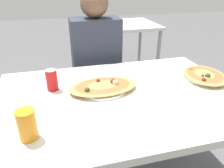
# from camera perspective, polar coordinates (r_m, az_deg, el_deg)

# --- Properties ---
(dining_table) EXTENTS (1.39, 0.95, 0.72)m
(dining_table) POSITION_cam_1_polar(r_m,az_deg,el_deg) (1.27, 2.05, -5.20)
(dining_table) COLOR silver
(dining_table) RESTS_ON ground_plane
(chair_far_seated) EXTENTS (0.40, 0.40, 0.91)m
(chair_far_seated) POSITION_cam_1_polar(r_m,az_deg,el_deg) (2.04, -4.53, 2.67)
(chair_far_seated) COLOR #4C4C4C
(chair_far_seated) RESTS_ON ground_plane
(person_seated) EXTENTS (0.40, 0.25, 1.25)m
(person_seated) POSITION_cam_1_polar(r_m,az_deg,el_deg) (1.85, -4.12, 7.75)
(person_seated) COLOR #2D2D38
(person_seated) RESTS_ON ground_plane
(pizza_main) EXTENTS (0.41, 0.27, 0.06)m
(pizza_main) POSITION_cam_1_polar(r_m,az_deg,el_deg) (1.28, -2.36, -0.69)
(pizza_main) COLOR white
(pizza_main) RESTS_ON dining_table
(soda_can) EXTENTS (0.07, 0.07, 0.12)m
(soda_can) POSITION_cam_1_polar(r_m,az_deg,el_deg) (1.31, -15.45, 1.03)
(soda_can) COLOR red
(soda_can) RESTS_ON dining_table
(drink_glass) EXTENTS (0.08, 0.08, 0.13)m
(drink_glass) POSITION_cam_1_polar(r_m,az_deg,el_deg) (0.95, -21.31, -9.89)
(drink_glass) COLOR orange
(drink_glass) RESTS_ON dining_table
(pizza_second) EXTENTS (0.34, 0.39, 0.06)m
(pizza_second) POSITION_cam_1_polar(r_m,az_deg,el_deg) (1.54, 22.89, 2.11)
(pizza_second) COLOR white
(pizza_second) RESTS_ON dining_table
(background_table) EXTENTS (1.10, 0.80, 0.84)m
(background_table) POSITION_cam_1_polar(r_m,az_deg,el_deg) (3.16, 0.60, 14.44)
(background_table) COLOR silver
(background_table) RESTS_ON ground_plane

